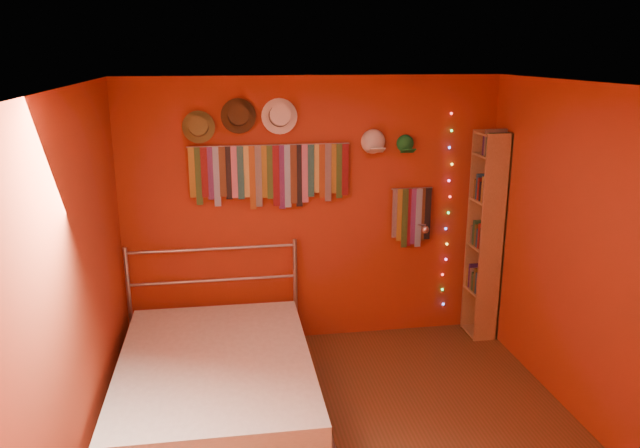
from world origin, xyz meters
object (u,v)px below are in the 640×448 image
bed (216,382)px  bookshelf (489,235)px  reading_lamp (424,228)px  tie_rack (271,172)px

bed → bookshelf: bearing=20.8°
reading_lamp → bed: 2.34m
tie_rack → reading_lamp: 1.51m
reading_lamp → tie_rack: bearing=173.3°
tie_rack → bookshelf: bearing=-4.3°
tie_rack → reading_lamp: size_ratio=4.87×
bookshelf → bed: bookshelf is taller
tie_rack → bed: 1.88m
tie_rack → bed: size_ratio=0.68×
tie_rack → reading_lamp: bearing=-6.7°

